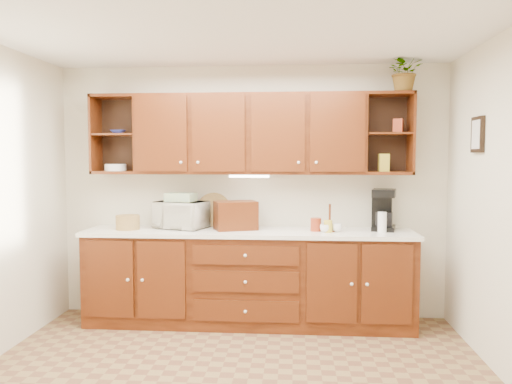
% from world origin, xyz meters
% --- Properties ---
extents(ceiling, '(4.00, 4.00, 0.00)m').
position_xyz_m(ceiling, '(0.00, 0.00, 2.60)').
color(ceiling, white).
rests_on(ceiling, back_wall).
extents(back_wall, '(4.00, 0.00, 4.00)m').
position_xyz_m(back_wall, '(0.00, 1.75, 1.30)').
color(back_wall, beige).
rests_on(back_wall, floor).
extents(base_cabinets, '(3.20, 0.60, 0.90)m').
position_xyz_m(base_cabinets, '(0.00, 1.45, 0.45)').
color(base_cabinets, '#321205').
rests_on(base_cabinets, floor).
extents(countertop, '(3.24, 0.64, 0.04)m').
position_xyz_m(countertop, '(0.00, 1.44, 0.92)').
color(countertop, white).
rests_on(countertop, base_cabinets).
extents(upper_cabinets, '(3.20, 0.33, 0.80)m').
position_xyz_m(upper_cabinets, '(0.01, 1.59, 1.89)').
color(upper_cabinets, '#321205').
rests_on(upper_cabinets, back_wall).
extents(undercabinet_light, '(0.40, 0.05, 0.02)m').
position_xyz_m(undercabinet_light, '(0.00, 1.53, 1.47)').
color(undercabinet_light, white).
rests_on(undercabinet_light, upper_cabinets).
extents(framed_picture, '(0.03, 0.24, 0.30)m').
position_xyz_m(framed_picture, '(1.98, 0.90, 1.85)').
color(framed_picture, black).
rests_on(framed_picture, right_wall).
extents(wicker_basket, '(0.31, 0.31, 0.14)m').
position_xyz_m(wicker_basket, '(-1.21, 1.41, 1.01)').
color(wicker_basket, '#9E7C42').
rests_on(wicker_basket, countertop).
extents(microwave, '(0.57, 0.47, 0.27)m').
position_xyz_m(microwave, '(-0.69, 1.53, 1.08)').
color(microwave, '#EDE4CC').
rests_on(microwave, countertop).
extents(towel_stack, '(0.32, 0.26, 0.08)m').
position_xyz_m(towel_stack, '(-0.69, 1.53, 1.26)').
color(towel_stack, '#F2EE71').
rests_on(towel_stack, microwave).
extents(wine_bottle, '(0.08, 0.08, 0.28)m').
position_xyz_m(wine_bottle, '(-0.78, 1.59, 1.08)').
color(wine_bottle, black).
rests_on(wine_bottle, countertop).
extents(woven_tray, '(0.36, 0.14, 0.35)m').
position_xyz_m(woven_tray, '(-0.39, 1.69, 0.95)').
color(woven_tray, '#9E7C42').
rests_on(woven_tray, countertop).
extents(bread_box, '(0.47, 0.38, 0.28)m').
position_xyz_m(bread_box, '(-0.13, 1.48, 1.08)').
color(bread_box, '#321205').
rests_on(bread_box, countertop).
extents(mug_tree, '(0.23, 0.24, 0.27)m').
position_xyz_m(mug_tree, '(0.80, 1.42, 0.98)').
color(mug_tree, '#321205').
rests_on(mug_tree, countertop).
extents(canister_red, '(0.11, 0.11, 0.13)m').
position_xyz_m(canister_red, '(0.66, 1.44, 1.00)').
color(canister_red, maroon).
rests_on(canister_red, countertop).
extents(canister_white, '(0.11, 0.11, 0.20)m').
position_xyz_m(canister_white, '(1.29, 1.40, 1.04)').
color(canister_white, white).
rests_on(canister_white, countertop).
extents(canister_yellow, '(0.10, 0.10, 0.12)m').
position_xyz_m(canister_yellow, '(0.78, 1.37, 1.00)').
color(canister_yellow, gold).
rests_on(canister_yellow, countertop).
extents(coffee_maker, '(0.28, 0.33, 0.41)m').
position_xyz_m(coffee_maker, '(1.33, 1.57, 1.13)').
color(coffee_maker, black).
rests_on(coffee_maker, countertop).
extents(bowl_stack, '(0.17, 0.17, 0.04)m').
position_xyz_m(bowl_stack, '(-1.35, 1.57, 1.92)').
color(bowl_stack, navy).
rests_on(bowl_stack, upper_cabinets).
extents(plate_stack, '(0.25, 0.25, 0.07)m').
position_xyz_m(plate_stack, '(-1.38, 1.58, 1.56)').
color(plate_stack, white).
rests_on(plate_stack, upper_cabinets).
extents(pantry_box_yellow, '(0.10, 0.08, 0.17)m').
position_xyz_m(pantry_box_yellow, '(1.33, 1.57, 1.61)').
color(pantry_box_yellow, gold).
rests_on(pantry_box_yellow, upper_cabinets).
extents(pantry_box_red, '(0.11, 0.10, 0.13)m').
position_xyz_m(pantry_box_red, '(1.46, 1.55, 1.97)').
color(pantry_box_red, maroon).
rests_on(pantry_box_red, upper_cabinets).
extents(potted_plant, '(0.44, 0.42, 0.39)m').
position_xyz_m(potted_plant, '(1.51, 1.55, 2.48)').
color(potted_plant, '#999999').
rests_on(potted_plant, upper_cabinets).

